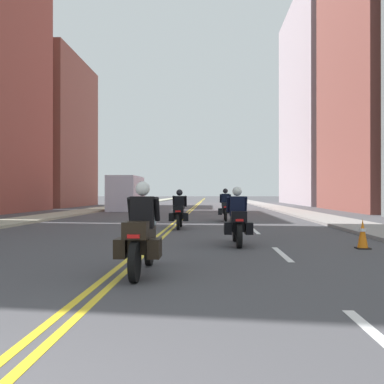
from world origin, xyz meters
name	(u,v)px	position (x,y,z in m)	size (l,w,h in m)	color
ground_plane	(197,205)	(0.00, 48.00, 0.00)	(264.00, 264.00, 0.00)	#464549
sidewalk_left	(131,205)	(-7.85, 48.00, 0.06)	(2.32, 144.00, 0.12)	#A7A48D
sidewalk_right	(264,205)	(7.85, 48.00, 0.06)	(2.32, 144.00, 0.12)	gray
centreline_yellow_inner	(196,205)	(-0.12, 48.00, 0.00)	(0.12, 132.00, 0.01)	yellow
centreline_yellow_outer	(198,205)	(0.12, 48.00, 0.00)	(0.12, 132.00, 0.01)	yellow
lane_dashes_white	(234,213)	(3.35, 29.00, 0.00)	(0.14, 56.40, 0.01)	silver
building_left_2	(40,133)	(-16.57, 42.44, 7.85)	(9.04, 12.86, 15.71)	brown
building_right_2	(317,103)	(15.26, 52.77, 12.97)	(6.42, 20.84, 25.95)	#B7A3AB
motorcycle_0	(142,236)	(0.45, 5.38, 0.67)	(0.76, 2.27, 1.65)	black
motorcycle_1	(237,222)	(2.40, 9.66, 0.65)	(0.76, 2.18, 1.62)	black
motorcycle_2	(179,212)	(0.40, 14.93, 0.66)	(0.76, 2.08, 1.59)	black
motorcycle_3	(225,208)	(2.42, 19.69, 0.68)	(0.76, 2.27, 1.67)	black
traffic_cone_0	(363,234)	(5.59, 9.04, 0.38)	(0.34, 0.34, 0.77)	black
parked_truck	(127,195)	(-5.29, 32.92, 1.27)	(2.20, 6.50, 2.80)	silver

